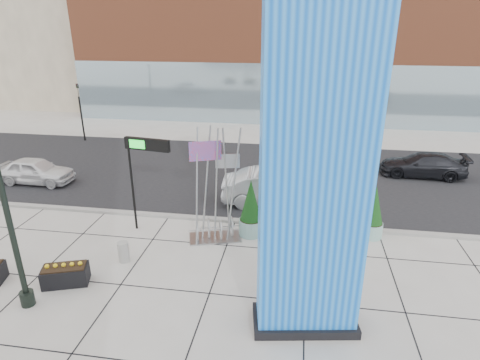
# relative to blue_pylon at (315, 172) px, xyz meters

# --- Properties ---
(ground) EXTENTS (160.00, 160.00, 0.00)m
(ground) POSITION_rel_blue_pylon_xyz_m (-4.00, 1.95, -4.68)
(ground) COLOR #9E9991
(ground) RESTS_ON ground
(street_asphalt) EXTENTS (80.00, 12.00, 0.02)m
(street_asphalt) POSITION_rel_blue_pylon_xyz_m (-4.00, 11.95, -4.67)
(street_asphalt) COLOR black
(street_asphalt) RESTS_ON ground
(curb_edge) EXTENTS (80.00, 0.30, 0.12)m
(curb_edge) POSITION_rel_blue_pylon_xyz_m (-4.00, 5.95, -4.62)
(curb_edge) COLOR gray
(curb_edge) RESTS_ON ground
(tower_podium) EXTENTS (34.00, 10.00, 11.00)m
(tower_podium) POSITION_rel_blue_pylon_xyz_m (-3.00, 28.95, 0.82)
(tower_podium) COLOR brown
(tower_podium) RESTS_ON ground
(tower_glass_front) EXTENTS (34.00, 0.60, 5.00)m
(tower_glass_front) POSITION_rel_blue_pylon_xyz_m (-3.00, 24.15, -2.18)
(tower_glass_front) COLOR #8CA5B2
(tower_glass_front) RESTS_ON ground
(blue_pylon) EXTENTS (3.08, 1.75, 9.69)m
(blue_pylon) POSITION_rel_blue_pylon_xyz_m (0.00, 0.00, 0.00)
(blue_pylon) COLOR blue
(blue_pylon) RESTS_ON ground
(lamp_post) EXTENTS (0.48, 0.41, 7.49)m
(lamp_post) POSITION_rel_blue_pylon_xyz_m (-8.37, -0.42, -1.62)
(lamp_post) COLOR black
(lamp_post) RESTS_ON ground
(public_art_sculpture) EXTENTS (2.23, 1.55, 4.60)m
(public_art_sculpture) POSITION_rel_blue_pylon_xyz_m (-3.55, 4.43, -3.48)
(public_art_sculpture) COLOR #A3A5A7
(public_art_sculpture) RESTS_ON ground
(concrete_bollard) EXTENTS (0.39, 0.39, 0.76)m
(concrete_bollard) POSITION_rel_blue_pylon_xyz_m (-6.47, 2.32, -4.30)
(concrete_bollard) COLOR gray
(concrete_bollard) RESTS_ON ground
(overhead_street_sign) EXTENTS (1.88, 0.46, 3.98)m
(overhead_street_sign) POSITION_rel_blue_pylon_xyz_m (-6.32, 4.74, -1.26)
(overhead_street_sign) COLOR black
(overhead_street_sign) RESTS_ON ground
(round_planter_east) EXTENTS (0.87, 0.87, 2.19)m
(round_planter_east) POSITION_rel_blue_pylon_xyz_m (2.63, 5.55, -3.65)
(round_planter_east) COLOR #81AEA5
(round_planter_east) RESTS_ON ground
(round_planter_mid) EXTENTS (0.97, 0.97, 2.43)m
(round_planter_mid) POSITION_rel_blue_pylon_xyz_m (-0.80, 5.55, -3.53)
(round_planter_mid) COLOR #81AEA5
(round_planter_mid) RESTS_ON ground
(round_planter_west) EXTENTS (0.95, 0.95, 2.38)m
(round_planter_west) POSITION_rel_blue_pylon_xyz_m (-2.20, 4.98, -3.55)
(round_planter_west) COLOR #81AEA5
(round_planter_west) RESTS_ON ground
(box_planter_south) EXTENTS (1.59, 1.14, 0.79)m
(box_planter_south) POSITION_rel_blue_pylon_xyz_m (-7.80, 0.75, -4.32)
(box_planter_south) COLOR black
(box_planter_south) RESTS_ON ground
(car_white_west) EXTENTS (4.03, 1.68, 1.37)m
(car_white_west) POSITION_rel_blue_pylon_xyz_m (-14.28, 8.80, -4.00)
(car_white_west) COLOR white
(car_white_west) RESTS_ON ground
(car_silver_mid) EXTENTS (5.10, 2.18, 1.63)m
(car_silver_mid) POSITION_rel_blue_pylon_xyz_m (-1.45, 8.09, -3.86)
(car_silver_mid) COLOR #AAAEB2
(car_silver_mid) RESTS_ON ground
(car_dark_east) EXTENTS (4.67, 2.14, 1.32)m
(car_dark_east) POSITION_rel_blue_pylon_xyz_m (6.44, 13.05, -4.02)
(car_dark_east) COLOR black
(car_dark_east) RESTS_ON ground
(traffic_signal) EXTENTS (0.15, 0.18, 4.10)m
(traffic_signal) POSITION_rel_blue_pylon_xyz_m (-16.00, 16.95, -2.38)
(traffic_signal) COLOR black
(traffic_signal) RESTS_ON ground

